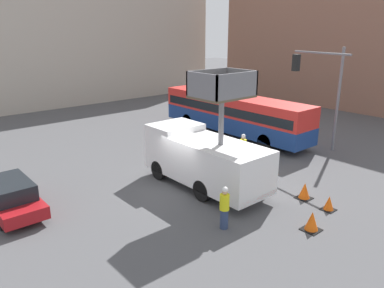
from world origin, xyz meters
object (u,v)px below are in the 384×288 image
Objects in this scene: utility_truck at (204,156)px; parked_car_curbside at (10,195)px; road_worker_near_truck at (224,208)px; traffic_cone_mid_road at (312,221)px; city_bus at (233,112)px; road_worker_directing at (243,149)px; traffic_light_pole at (325,83)px; traffic_cone_near_truck at (329,204)px; traffic_cone_far_side at (304,191)px.

utility_truck is 1.44× the size of parked_car_curbside.
traffic_cone_mid_road is (2.48, -2.30, -0.51)m from road_worker_near_truck.
utility_truck is 8.66× the size of traffic_cone_mid_road.
utility_truck is 9.64m from city_bus.
traffic_light_pole is at bearing -1.05° from road_worker_directing.
traffic_cone_near_truck is 1.36m from traffic_cone_far_side.
road_worker_directing is 2.32× the size of traffic_cone_mid_road.
utility_truck is 10.47× the size of traffic_cone_near_truck.
city_bus is at bearing 98.77° from traffic_light_pole.
city_bus is 19.25× the size of traffic_cone_near_truck.
traffic_light_pole is 8.06m from traffic_cone_far_side.
parked_car_curbside is (-5.88, 6.90, -0.14)m from road_worker_near_truck.
parked_car_curbside is at bearing 156.65° from utility_truck.
city_bus is 10.95m from traffic_cone_far_side.
utility_truck reaches higher than city_bus.
utility_truck is 0.54× the size of city_bus.
traffic_light_pole is 17.74m from parked_car_curbside.
parked_car_curbside is (-15.86, -2.11, -1.00)m from city_bus.
city_bus is 15.93× the size of traffic_cone_mid_road.
city_bus is 16.03m from parked_car_curbside.
traffic_cone_near_truck is at bearing -65.41° from utility_truck.
road_worker_directing is 6.48m from traffic_cone_near_truck.
road_worker_near_truck is 0.98× the size of road_worker_directing.
traffic_cone_far_side is at bearing -153.20° from traffic_light_pole.
road_worker_near_truck is 9.07m from parked_car_curbside.
traffic_cone_near_truck is (-5.45, -10.86, -1.43)m from city_bus.
utility_truck is at bearing 93.79° from traffic_cone_mid_road.
parked_car_curbside reaches higher than traffic_cone_near_truck.
traffic_light_pole is 10.61m from traffic_cone_mid_road.
traffic_cone_near_truck is (4.52, -1.84, -0.57)m from road_worker_near_truck.
traffic_light_pole reaches higher than road_worker_directing.
traffic_light_pole reaches higher than traffic_cone_far_side.
utility_truck is 4.06m from road_worker_directing.
traffic_light_pole reaches higher than parked_car_curbside.
road_worker_directing is (3.88, 0.99, -0.69)m from utility_truck.
utility_truck is 5.97m from traffic_cone_near_truck.
utility_truck reaches higher than traffic_cone_mid_road.
road_worker_near_truck is 7.45m from road_worker_directing.
traffic_light_pole is 3.67× the size of road_worker_near_truck.
city_bus is at bearing 67.56° from road_worker_directing.
city_bus is at bearing 63.33° from traffic_cone_near_truck.
traffic_cone_far_side is (2.24, 1.81, -0.01)m from traffic_cone_mid_road.
traffic_cone_near_truck is at bearing -84.35° from road_worker_directing.
traffic_light_pole is at bearing 26.80° from traffic_cone_far_side.
traffic_light_pole reaches higher than utility_truck.
utility_truck is 3.74× the size of road_worker_directing.
road_worker_near_truck reaches higher than traffic_cone_near_truck.
road_worker_near_truck is at bearing 114.74° from city_bus.
traffic_cone_mid_road is (-7.50, -11.32, -1.37)m from city_bus.
parked_car_curbside is at bearing 145.09° from traffic_cone_far_side.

